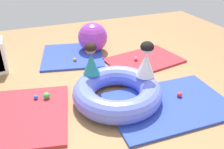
# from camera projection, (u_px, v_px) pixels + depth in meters

# --- Properties ---
(ground_plane) EXTENTS (8.00, 8.00, 0.00)m
(ground_plane) POSITION_uv_depth(u_px,v_px,m) (116.00, 103.00, 3.46)
(ground_plane) COLOR #9E7549
(gym_mat_far_right) EXTENTS (1.50, 1.13, 0.04)m
(gym_mat_far_right) POSITION_uv_depth(u_px,v_px,m) (144.00, 60.00, 4.64)
(gym_mat_far_right) COLOR red
(gym_mat_far_right) RESTS_ON ground
(gym_mat_near_left) EXTENTS (1.51, 1.52, 0.04)m
(gym_mat_near_left) POSITION_uv_depth(u_px,v_px,m) (19.00, 116.00, 3.16)
(gym_mat_near_left) COLOR red
(gym_mat_near_left) RESTS_ON ground
(gym_mat_center_rear) EXTENTS (1.42, 1.44, 0.04)m
(gym_mat_center_rear) POSITION_uv_depth(u_px,v_px,m) (73.00, 56.00, 4.84)
(gym_mat_center_rear) COLOR #2D47B7
(gym_mat_center_rear) RESTS_ON ground
(gym_mat_far_left) EXTENTS (1.72, 1.18, 0.04)m
(gym_mat_far_left) POSITION_uv_depth(u_px,v_px,m) (169.00, 104.00, 3.39)
(gym_mat_far_left) COLOR #2D47B7
(gym_mat_far_left) RESTS_ON ground
(inflatable_cushion) EXTENTS (1.27, 1.27, 0.32)m
(inflatable_cushion) POSITION_uv_depth(u_px,v_px,m) (117.00, 92.00, 3.42)
(inflatable_cushion) COLOR #6070E5
(inflatable_cushion) RESTS_ON ground
(child_in_white) EXTENTS (0.38, 0.38, 0.53)m
(child_in_white) POSITION_uv_depth(u_px,v_px,m) (146.00, 60.00, 3.39)
(child_in_white) COLOR white
(child_in_white) RESTS_ON inflatable_cushion
(child_in_teal) EXTENTS (0.32, 0.32, 0.49)m
(child_in_teal) POSITION_uv_depth(u_px,v_px,m) (91.00, 59.00, 3.45)
(child_in_teal) COLOR teal
(child_in_teal) RESTS_ON inflatable_cushion
(play_ball_teal) EXTENTS (0.11, 0.11, 0.11)m
(play_ball_teal) POSITION_uv_depth(u_px,v_px,m) (144.00, 67.00, 4.22)
(play_ball_teal) COLOR teal
(play_ball_teal) RESTS_ON gym_mat_far_right
(play_ball_pink) EXTENTS (0.08, 0.08, 0.08)m
(play_ball_pink) POSITION_uv_depth(u_px,v_px,m) (136.00, 59.00, 4.57)
(play_ball_pink) COLOR pink
(play_ball_pink) RESTS_ON gym_mat_far_right
(play_ball_red) EXTENTS (0.07, 0.07, 0.07)m
(play_ball_red) POSITION_uv_depth(u_px,v_px,m) (180.00, 95.00, 3.50)
(play_ball_red) COLOR red
(play_ball_red) RESTS_ON gym_mat_far_left
(play_ball_green) EXTENTS (0.09, 0.09, 0.09)m
(play_ball_green) POSITION_uv_depth(u_px,v_px,m) (46.00, 96.00, 3.46)
(play_ball_green) COLOR green
(play_ball_green) RESTS_ON gym_mat_near_left
(play_ball_blue) EXTENTS (0.06, 0.06, 0.06)m
(play_ball_blue) POSITION_uv_depth(u_px,v_px,m) (36.00, 97.00, 3.46)
(play_ball_blue) COLOR blue
(play_ball_blue) RESTS_ON gym_mat_near_left
(play_ball_orange) EXTENTS (0.06, 0.06, 0.06)m
(play_ball_orange) POSITION_uv_depth(u_px,v_px,m) (75.00, 60.00, 4.55)
(play_ball_orange) COLOR orange
(play_ball_orange) RESTS_ON gym_mat_center_rear
(exercise_ball_large) EXTENTS (0.61, 0.61, 0.61)m
(exercise_ball_large) POSITION_uv_depth(u_px,v_px,m) (93.00, 37.00, 4.94)
(exercise_ball_large) COLOR purple
(exercise_ball_large) RESTS_ON ground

